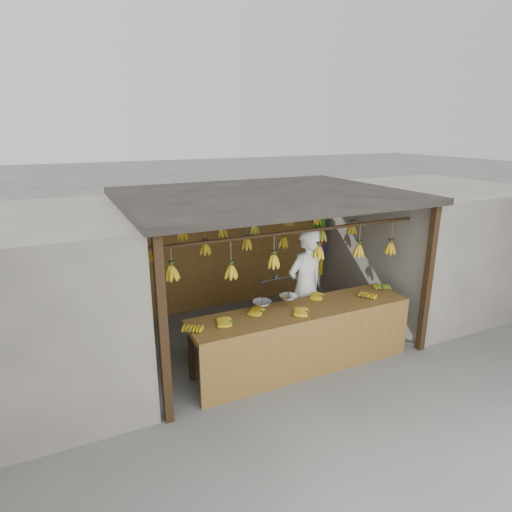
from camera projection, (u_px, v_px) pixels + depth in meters
ground at (264, 334)px, 7.22m from camera, size 80.00×80.00×0.00m
stall at (255, 216)px, 6.93m from camera, size 4.30×3.30×2.40m
neighbor_left at (9, 309)px, 5.40m from camera, size 3.00×3.00×2.30m
neighbor_right at (429, 245)px, 8.36m from camera, size 3.00×3.00×2.30m
counter at (306, 325)px, 5.97m from camera, size 3.43×0.75×0.96m
hanging_bananas at (264, 242)px, 6.74m from camera, size 3.59×2.24×0.39m
balance_scale at (276, 295)px, 5.89m from camera, size 0.68×0.28×0.94m
vendor at (305, 287)px, 6.72m from camera, size 0.77×0.59×1.89m
bag_bundles at (319, 244)px, 8.88m from camera, size 0.08×0.26×1.30m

